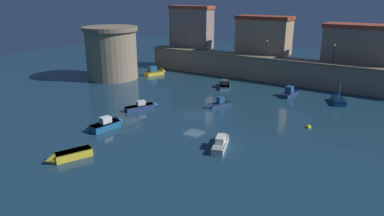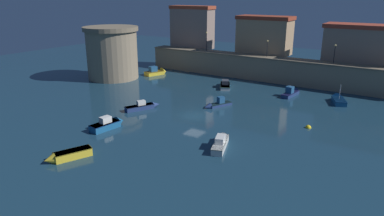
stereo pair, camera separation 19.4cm
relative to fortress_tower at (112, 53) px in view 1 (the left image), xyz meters
name	(u,v)px [view 1 (the left image)]	position (x,y,z in m)	size (l,w,h in m)	color
ground_plane	(194,116)	(25.67, -10.50, -5.04)	(140.86, 140.86, 0.00)	#19384C
quay_wall	(265,68)	(25.67, 14.59, -2.75)	(50.97, 3.53, 4.55)	gray
old_town_backdrop	(286,36)	(28.00, 18.53, 3.04)	(48.65, 5.57, 9.09)	gray
fortress_tower	(112,53)	(0.00, 0.00, 0.00)	(10.44, 10.44, 9.96)	gray
quay_lamp_0	(206,38)	(12.54, 14.59, 2.04)	(0.32, 0.32, 3.85)	black
quay_lamp_1	(267,46)	(25.79, 14.59, 1.58)	(0.32, 0.32, 3.07)	black
quay_lamp_2	(334,51)	(37.85, 14.59, 1.65)	(0.32, 0.32, 3.19)	black
moored_boat_0	(109,124)	(19.19, -20.07, -4.51)	(2.07, 4.88, 1.89)	#195689
moored_boat_1	(157,72)	(5.22, 7.16, -4.50)	(3.34, 5.15, 2.32)	gold
moored_boat_2	(292,92)	(33.50, 7.00, -4.57)	(1.82, 5.70, 2.20)	navy
moored_boat_3	(67,156)	(22.08, -28.68, -4.59)	(2.91, 4.78, 1.18)	gold
moored_boat_4	(222,141)	(33.45, -17.23, -4.55)	(2.97, 5.79, 1.58)	silver
moored_boat_5	(217,104)	(26.18, -5.21, -4.67)	(2.93, 4.70, 1.70)	navy
moored_boat_6	(225,84)	(21.64, 5.99, -4.61)	(4.04, 5.69, 1.77)	silver
moored_boat_7	(337,99)	(40.68, 6.98, -4.65)	(3.24, 4.97, 3.36)	#195689
moored_boat_8	(144,106)	(17.88, -11.94, -4.62)	(3.26, 5.27, 1.53)	navy
mooring_buoy_0	(308,128)	(39.97, -6.55, -5.04)	(0.73, 0.73, 0.73)	yellow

